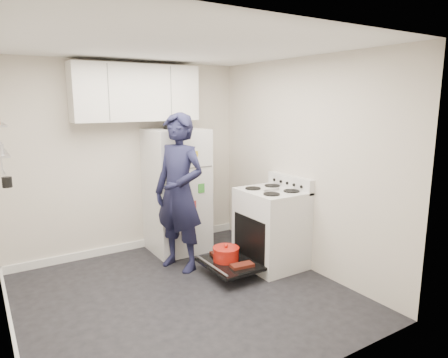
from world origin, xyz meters
TOP-DOWN VIEW (x-y plane):
  - room at (-0.03, 0.03)m, footprint 3.21×3.21m
  - electric_range at (1.26, 0.15)m, footprint 0.66×0.76m
  - open_oven_door at (0.67, 0.19)m, footprint 0.55×0.70m
  - refrigerator at (0.54, 1.25)m, footprint 0.72×0.74m
  - upper_cabinets at (0.10, 1.43)m, footprint 1.60×0.33m
  - person at (0.30, 0.68)m, footprint 0.69×0.81m

SIDE VIEW (x-z plane):
  - open_oven_door at x=0.67m, z-range 0.08..0.31m
  - electric_range at x=1.26m, z-range -0.08..1.02m
  - refrigerator at x=0.54m, z-range -0.03..1.68m
  - person at x=0.30m, z-range 0.00..1.87m
  - room at x=-0.03m, z-range -0.05..2.46m
  - upper_cabinets at x=0.10m, z-range 1.75..2.45m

